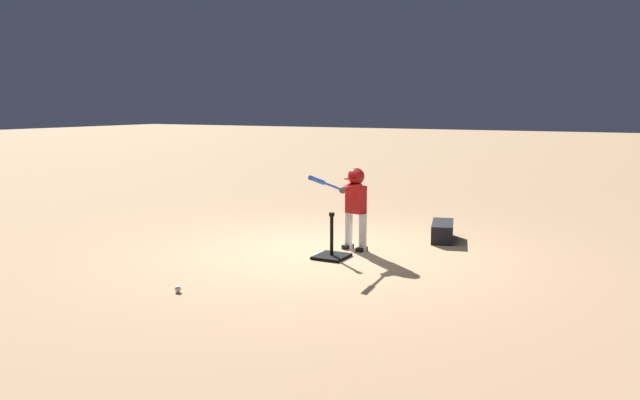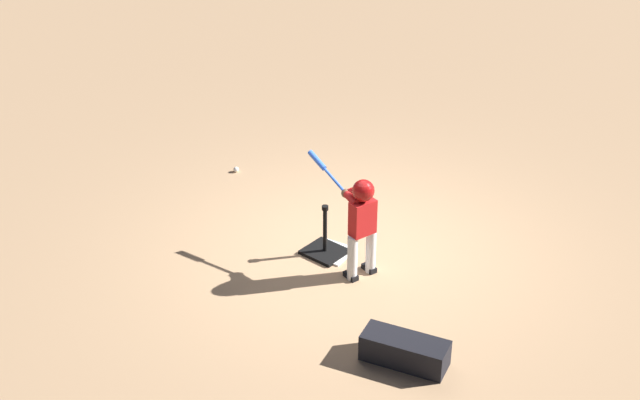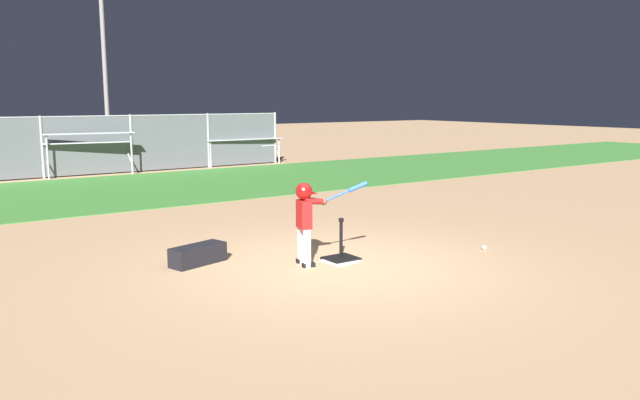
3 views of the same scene
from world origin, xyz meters
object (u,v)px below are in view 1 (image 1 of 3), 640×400
Objects in this scene: batter_child at (354,198)px; batting_tee at (332,252)px; baseball at (178,289)px; equipment_bag at (442,231)px.

batting_tee is at bearing -7.74° from batter_child.
equipment_bag reaches higher than baseball.
batting_tee is at bearing 160.41° from baseball.
batter_child is 3.03m from baseball.
batter_child is (-0.56, 0.08, 0.69)m from batting_tee.
equipment_bag is at bearing 151.37° from batting_tee.
batter_child is 1.43× the size of equipment_bag.
baseball is 0.09× the size of equipment_bag.
batting_tee reaches higher than equipment_bag.
baseball is (2.25, -0.80, -0.04)m from batting_tee.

